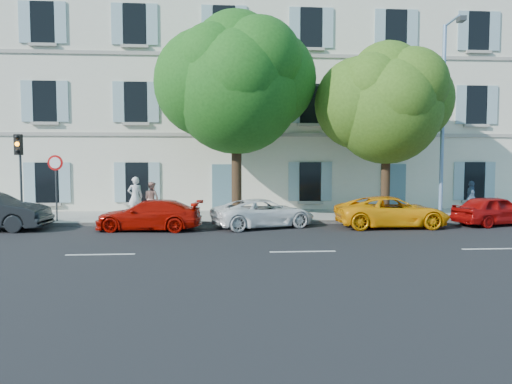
{
  "coord_description": "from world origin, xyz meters",
  "views": [
    {
      "loc": [
        -2.55,
        -18.75,
        2.85
      ],
      "look_at": [
        -0.96,
        2.0,
        1.4
      ],
      "focal_mm": 35.0,
      "sensor_mm": 36.0,
      "label": 1
    }
  ],
  "objects": [
    {
      "name": "traffic_light",
      "position": [
        -10.71,
        2.51,
        2.79
      ],
      "size": [
        0.32,
        0.41,
        3.65
      ],
      "color": "#383A3D",
      "rests_on": "sidewalk"
    },
    {
      "name": "street_lamp",
      "position": [
        7.46,
        2.76,
        5.01
      ],
      "size": [
        0.32,
        1.83,
        8.57
      ],
      "color": "#7293BF",
      "rests_on": "sidewalk"
    },
    {
      "name": "pedestrian_b",
      "position": [
        -5.57,
        4.29,
        0.94
      ],
      "size": [
        0.98,
        0.95,
        1.58
      ],
      "primitive_type": "imported",
      "rotation": [
        0.0,
        0.0,
        2.45
      ],
      "color": "tan",
      "rests_on": "sidewalk"
    },
    {
      "name": "car_yellow_supercar",
      "position": [
        4.52,
        0.94,
        0.63
      ],
      "size": [
        4.55,
        2.1,
        1.26
      ],
      "primitive_type": "imported",
      "rotation": [
        0.0,
        0.0,
        1.57
      ],
      "color": "#FFA30A",
      "rests_on": "ground"
    },
    {
      "name": "car_red_hatchback",
      "position": [
        9.01,
        1.23,
        0.63
      ],
      "size": [
        3.95,
        2.48,
        1.25
      ],
      "primitive_type": "imported",
      "rotation": [
        0.0,
        0.0,
        1.86
      ],
      "color": "#A40B0A",
      "rests_on": "ground"
    },
    {
      "name": "sidewalk",
      "position": [
        0.0,
        4.45,
        0.07
      ],
      "size": [
        36.0,
        4.5,
        0.15
      ],
      "primitive_type": "cube",
      "color": "#A09E96",
      "rests_on": "ground"
    },
    {
      "name": "kerb",
      "position": [
        0.0,
        2.28,
        0.08
      ],
      "size": [
        36.0,
        0.16,
        0.16
      ],
      "primitive_type": "cube",
      "color": "#9E998E",
      "rests_on": "ground"
    },
    {
      "name": "ground",
      "position": [
        0.0,
        0.0,
        0.0
      ],
      "size": [
        90.0,
        90.0,
        0.0
      ],
      "primitive_type": "plane",
      "color": "black"
    },
    {
      "name": "building",
      "position": [
        0.0,
        10.2,
        6.0
      ],
      "size": [
        28.0,
        7.0,
        12.0
      ],
      "primitive_type": "cube",
      "color": "silver",
      "rests_on": "ground"
    },
    {
      "name": "car_red_coupe",
      "position": [
        -5.25,
        0.88,
        0.6
      ],
      "size": [
        4.27,
        2.13,
        1.19
      ],
      "primitive_type": "imported",
      "rotation": [
        0.0,
        0.0,
        4.6
      ],
      "color": "#A40D04",
      "rests_on": "ground"
    },
    {
      "name": "tree_left",
      "position": [
        -1.72,
        3.36,
        5.82
      ],
      "size": [
        5.68,
        5.68,
        8.81
      ],
      "color": "#3A2819",
      "rests_on": "sidewalk"
    },
    {
      "name": "car_white_coupe",
      "position": [
        -0.7,
        1.33,
        0.58
      ],
      "size": [
        4.61,
        3.22,
        1.17
      ],
      "primitive_type": "imported",
      "rotation": [
        0.0,
        0.0,
        1.91
      ],
      "color": "white",
      "rests_on": "ground"
    },
    {
      "name": "road_sign",
      "position": [
        -9.38,
        2.86,
        2.16
      ],
      "size": [
        0.65,
        0.12,
        2.79
      ],
      "color": "#383A3D",
      "rests_on": "sidewalk"
    },
    {
      "name": "tree_right",
      "position": [
        4.97,
        3.11,
        4.98
      ],
      "size": [
        4.89,
        4.89,
        7.54
      ],
      "color": "#3A2819",
      "rests_on": "sidewalk"
    },
    {
      "name": "pedestrian_a",
      "position": [
        -6.27,
        3.96,
        1.06
      ],
      "size": [
        0.77,
        0.63,
        1.83
      ],
      "primitive_type": "imported",
      "rotation": [
        0.0,
        0.0,
        3.47
      ],
      "color": "silver",
      "rests_on": "sidewalk"
    },
    {
      "name": "pedestrian_c",
      "position": [
        9.24,
        3.58,
        0.95
      ],
      "size": [
        0.54,
        0.99,
        1.6
      ],
      "primitive_type": "imported",
      "rotation": [
        0.0,
        0.0,
        1.4
      ],
      "color": "#496686",
      "rests_on": "sidewalk"
    }
  ]
}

